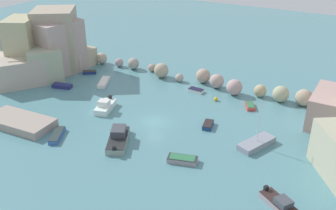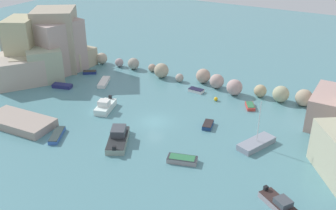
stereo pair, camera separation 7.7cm
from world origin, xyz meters
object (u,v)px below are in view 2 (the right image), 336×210
at_px(channel_buoy, 216,99).
at_px(moored_boat_11, 62,86).
at_px(moored_boat_9, 90,72).
at_px(moored_boat_7, 208,125).
at_px(moored_boat_1, 279,203).
at_px(moored_boat_4, 182,159).
at_px(stone_dock, 20,122).
at_px(moored_boat_8, 196,90).
at_px(moored_boat_3, 57,135).
at_px(moored_boat_5, 104,82).
at_px(moored_boat_10, 118,138).
at_px(moored_boat_6, 250,106).
at_px(moored_boat_2, 105,106).
at_px(moored_boat_0, 256,143).

relative_size(channel_buoy, moored_boat_11, 0.18).
relative_size(moored_boat_9, moored_boat_11, 0.74).
relative_size(channel_buoy, moored_boat_7, 0.23).
xyz_separation_m(moored_boat_1, moored_boat_4, (-11.90, 2.18, -0.15)).
bearing_deg(moored_boat_1, stone_dock, -144.64).
xyz_separation_m(moored_boat_1, moored_boat_11, (-39.46, 11.46, -0.19)).
bearing_deg(moored_boat_8, moored_boat_3, 70.25).
bearing_deg(stone_dock, moored_boat_5, 86.97).
bearing_deg(moored_boat_9, moored_boat_4, -65.24).
bearing_deg(moored_boat_7, moored_boat_10, 125.26).
bearing_deg(moored_boat_6, moored_boat_2, -86.38).
relative_size(moored_boat_9, moored_boat_10, 0.40).
height_order(stone_dock, moored_boat_1, moored_boat_1).
bearing_deg(moored_boat_2, channel_buoy, 113.84).
xyz_separation_m(moored_boat_0, moored_boat_5, (-28.97, 6.38, -0.11)).
height_order(moored_boat_0, moored_boat_2, moored_boat_0).
bearing_deg(moored_boat_6, moored_boat_9, -115.82).
bearing_deg(channel_buoy, moored_boat_0, -45.10).
relative_size(moored_boat_4, moored_boat_11, 1.09).
distance_m(channel_buoy, moored_boat_2, 17.05).
distance_m(moored_boat_3, moored_boat_4, 17.08).
relative_size(moored_boat_4, moored_boat_5, 0.85).
distance_m(moored_boat_1, moored_boat_4, 12.10).
distance_m(stone_dock, moored_boat_6, 33.12).
relative_size(moored_boat_3, moored_boat_5, 0.92).
distance_m(moored_boat_4, moored_boat_10, 9.14).
height_order(moored_boat_5, moored_boat_6, moored_boat_5).
relative_size(moored_boat_5, moored_boat_11, 1.28).
bearing_deg(moored_boat_11, moored_boat_9, 75.27).
distance_m(moored_boat_2, moored_boat_9, 15.44).
bearing_deg(moored_boat_8, moored_boat_0, 144.56).
height_order(moored_boat_0, moored_boat_9, moored_boat_0).
distance_m(stone_dock, moored_boat_10, 14.61).
relative_size(moored_boat_2, moored_boat_9, 1.90).
bearing_deg(moored_boat_1, channel_buoy, 161.29).
bearing_deg(moored_boat_11, moored_boat_5, 27.18).
bearing_deg(moored_boat_10, moored_boat_0, -91.44).
bearing_deg(moored_boat_8, moored_boat_5, 21.33).
height_order(stone_dock, moored_boat_3, stone_dock).
distance_m(channel_buoy, moored_boat_8, 4.46).
bearing_deg(moored_boat_11, moored_boat_2, -30.70).
xyz_separation_m(moored_boat_2, moored_boat_9, (-11.56, 10.23, -0.35)).
bearing_deg(moored_boat_8, moored_boat_7, 127.46).
bearing_deg(moored_boat_7, moored_boat_4, 172.28).
height_order(moored_boat_2, moored_boat_10, moored_boat_10).
distance_m(moored_boat_0, moored_boat_5, 29.66).
xyz_separation_m(stone_dock, moored_boat_4, (23.41, 3.26, -0.23)).
bearing_deg(moored_boat_0, moored_boat_1, -128.98).
distance_m(moored_boat_6, moored_boat_9, 30.03).
bearing_deg(moored_boat_9, moored_boat_0, -49.00).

